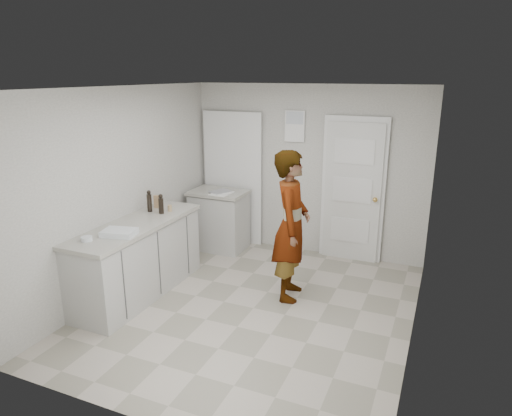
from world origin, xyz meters
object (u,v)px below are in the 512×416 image
at_px(oil_cruet_b, 149,201).
at_px(baking_dish, 119,233).
at_px(cake_mix_box, 158,202).
at_px(spice_jar, 170,208).
at_px(oil_cruet_a, 161,204).
at_px(egg_bowl, 87,239).
at_px(person, 291,226).

relative_size(oil_cruet_b, baking_dish, 0.70).
xyz_separation_m(cake_mix_box, oil_cruet_b, (0.00, -0.18, 0.05)).
xyz_separation_m(spice_jar, oil_cruet_b, (-0.23, -0.11, 0.09)).
bearing_deg(oil_cruet_b, oil_cruet_a, -5.05).
height_order(oil_cruet_b, egg_bowl, oil_cruet_b).
relative_size(spice_jar, baking_dish, 0.21).
xyz_separation_m(oil_cruet_a, baking_dish, (0.04, -0.86, -0.09)).
height_order(person, baking_dish, person).
bearing_deg(cake_mix_box, spice_jar, -22.04).
relative_size(cake_mix_box, egg_bowl, 1.38).
xyz_separation_m(person, oil_cruet_a, (-1.66, -0.24, 0.14)).
bearing_deg(spice_jar, oil_cruet_b, -155.61).
bearing_deg(oil_cruet_a, cake_mix_box, 133.39).
bearing_deg(egg_bowl, cake_mix_box, 90.99).
height_order(oil_cruet_a, baking_dish, oil_cruet_a).
distance_m(person, spice_jar, 1.62).
bearing_deg(egg_bowl, oil_cruet_a, 81.68).
relative_size(person, egg_bowl, 15.12).
distance_m(cake_mix_box, spice_jar, 0.25).
distance_m(spice_jar, oil_cruet_b, 0.27).
distance_m(person, cake_mix_box, 1.86).
xyz_separation_m(spice_jar, egg_bowl, (-0.21, -1.26, -0.02)).
relative_size(spice_jar, egg_bowl, 0.70).
relative_size(person, spice_jar, 21.62).
distance_m(cake_mix_box, oil_cruet_b, 0.19).
relative_size(cake_mix_box, oil_cruet_a, 0.65).
bearing_deg(oil_cruet_a, egg_bowl, -98.32).
relative_size(cake_mix_box, spice_jar, 1.98).
xyz_separation_m(person, spice_jar, (-1.62, -0.11, 0.06)).
bearing_deg(spice_jar, egg_bowl, -99.48).
bearing_deg(oil_cruet_b, spice_jar, 24.39).
height_order(cake_mix_box, oil_cruet_b, oil_cruet_b).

